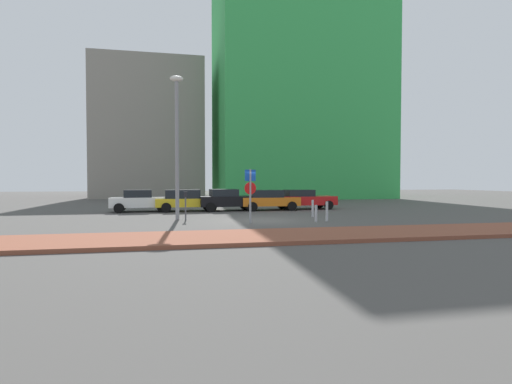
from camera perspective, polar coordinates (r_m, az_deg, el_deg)
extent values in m
plane|color=#4C4947|center=(19.76, 0.43, -4.31)|extent=(120.00, 120.00, 0.00)
cube|color=brown|center=(13.96, 5.54, -6.54)|extent=(40.00, 3.29, 0.14)
cube|color=white|center=(26.44, -16.85, -1.46)|extent=(4.00, 1.92, 0.65)
cube|color=black|center=(26.43, -17.26, -0.22)|extent=(1.82, 1.66, 0.49)
cylinder|color=black|center=(27.29, -13.98, -2.03)|extent=(0.65, 0.25, 0.64)
cylinder|color=black|center=(25.59, -13.95, -2.27)|extent=(0.65, 0.25, 0.64)
cylinder|color=black|center=(27.40, -19.56, -2.06)|extent=(0.65, 0.25, 0.64)
cylinder|color=black|center=(25.70, -19.89, -2.30)|extent=(0.65, 0.25, 0.64)
cube|color=gold|center=(26.21, -10.07, -1.54)|extent=(4.41, 1.79, 0.56)
cube|color=black|center=(26.17, -10.96, -0.30)|extent=(2.33, 1.60, 0.58)
cylinder|color=black|center=(27.17, -7.03, -2.00)|extent=(0.65, 0.24, 0.64)
cylinder|color=black|center=(25.51, -6.64, -2.24)|extent=(0.65, 0.24, 0.64)
cylinder|color=black|center=(27.03, -13.30, -2.06)|extent=(0.65, 0.24, 0.64)
cylinder|color=black|center=(25.36, -13.32, -2.30)|extent=(0.65, 0.24, 0.64)
cube|color=black|center=(26.23, -4.19, -1.37)|extent=(4.10, 1.99, 0.69)
cube|color=black|center=(26.14, -4.87, -0.10)|extent=(1.92, 1.69, 0.48)
cylinder|color=black|center=(27.38, -1.76, -1.96)|extent=(0.65, 0.27, 0.64)
cylinder|color=black|center=(25.74, -0.85, -2.20)|extent=(0.65, 0.27, 0.64)
cylinder|color=black|center=(26.85, -7.39, -2.05)|extent=(0.65, 0.27, 0.64)
cylinder|color=black|center=(25.18, -6.82, -2.30)|extent=(0.65, 0.27, 0.64)
cube|color=orange|center=(26.68, 2.10, -1.42)|extent=(4.07, 1.70, 0.59)
cube|color=black|center=(26.60, 1.58, -0.24)|extent=(2.22, 1.54, 0.51)
cylinder|color=black|center=(27.83, 4.48, -1.91)|extent=(0.64, 0.23, 0.64)
cylinder|color=black|center=(26.24, 5.43, -2.13)|extent=(0.64, 0.23, 0.64)
cylinder|color=black|center=(27.24, -1.12, -1.98)|extent=(0.64, 0.23, 0.64)
cylinder|color=black|center=(25.61, -0.50, -2.22)|extent=(0.64, 0.23, 0.64)
cube|color=red|center=(27.88, 7.33, -1.27)|extent=(4.49, 1.82, 0.63)
cube|color=black|center=(27.71, 6.48, -0.15)|extent=(1.98, 1.61, 0.47)
cylinder|color=black|center=(29.24, 9.53, -1.75)|extent=(0.65, 0.24, 0.64)
cylinder|color=black|center=(27.68, 10.87, -1.95)|extent=(0.65, 0.24, 0.64)
cylinder|color=black|center=(28.22, 3.84, -1.86)|extent=(0.65, 0.24, 0.64)
cylinder|color=black|center=(26.60, 4.90, -2.08)|extent=(0.65, 0.24, 0.64)
cylinder|color=gray|center=(18.41, -0.86, -0.64)|extent=(0.10, 0.10, 2.63)
cube|color=#1447B7|center=(18.40, -0.87, 2.52)|extent=(0.55, 0.16, 0.55)
cylinder|color=red|center=(18.40, -0.86, 0.56)|extent=(0.59, 0.16, 0.60)
cylinder|color=#4C4C51|center=(20.02, -10.53, -2.50)|extent=(0.08, 0.08, 1.22)
cube|color=black|center=(19.98, -10.54, -0.35)|extent=(0.18, 0.14, 0.28)
cylinder|color=gray|center=(20.57, -11.77, 6.05)|extent=(0.20, 0.20, 7.28)
ellipsoid|color=silver|center=(21.20, -11.84, 16.32)|extent=(0.70, 0.36, 0.30)
cylinder|color=#B7B7BC|center=(22.08, 8.50, -2.43)|extent=(0.13, 0.13, 0.97)
cylinder|color=#B7B7BC|center=(19.27, 9.00, -3.21)|extent=(0.12, 0.12, 0.85)
cylinder|color=#B7B7BC|center=(19.70, 10.59, -2.88)|extent=(0.13, 0.13, 1.01)
cube|color=green|center=(50.75, 5.91, 15.26)|extent=(19.99, 16.11, 27.96)
cube|color=gray|center=(53.24, -15.31, 8.40)|extent=(13.02, 15.48, 16.68)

